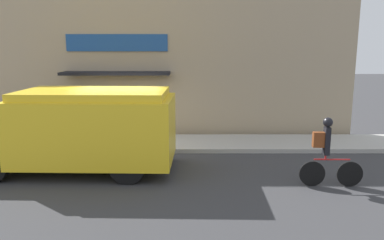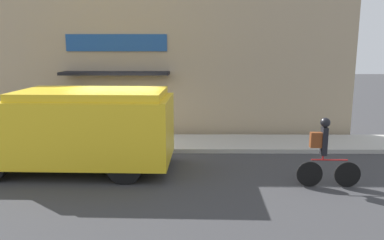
{
  "view_description": "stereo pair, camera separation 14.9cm",
  "coord_description": "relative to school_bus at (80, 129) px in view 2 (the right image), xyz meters",
  "views": [
    {
      "loc": [
        2.21,
        -11.21,
        3.25
      ],
      "look_at": [
        2.25,
        -0.2,
        1.1
      ],
      "focal_mm": 35.0,
      "sensor_mm": 36.0,
      "label": 1
    },
    {
      "loc": [
        2.36,
        -11.21,
        3.25
      ],
      "look_at": [
        2.25,
        -0.2,
        1.1
      ],
      "focal_mm": 35.0,
      "sensor_mm": 36.0,
      "label": 2
    }
  ],
  "objects": [
    {
      "name": "school_bus",
      "position": [
        0.0,
        0.0,
        0.0
      ],
      "size": [
        5.45,
        2.79,
        2.16
      ],
      "rotation": [
        0.0,
        0.0,
        -0.03
      ],
      "color": "yellow",
      "rests_on": "ground_plane"
    },
    {
      "name": "cyclist",
      "position": [
        6.07,
        -1.18,
        -0.29
      ],
      "size": [
        1.49,
        0.22,
        1.66
      ],
      "rotation": [
        0.0,
        0.0,
        -0.03
      ],
      "color": "black",
      "rests_on": "ground_plane"
    },
    {
      "name": "storefront",
      "position": [
        0.69,
        4.03,
        1.83
      ],
      "size": [
        16.19,
        1.03,
        5.94
      ],
      "color": "tan",
      "rests_on": "ground_plane"
    },
    {
      "name": "sidewalk",
      "position": [
        0.7,
        2.61,
        -1.06
      ],
      "size": [
        28.0,
        2.03,
        0.13
      ],
      "color": "#ADAAA3",
      "rests_on": "ground_plane"
    },
    {
      "name": "ground_plane",
      "position": [
        0.7,
        1.6,
        -1.13
      ],
      "size": [
        70.0,
        70.0,
        0.0
      ],
      "primitive_type": "plane",
      "color": "#38383A"
    },
    {
      "name": "trash_bin",
      "position": [
        -0.77,
        2.86,
        -0.57
      ],
      "size": [
        0.57,
        0.57,
        0.84
      ],
      "color": "slate",
      "rests_on": "sidewalk"
    }
  ]
}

